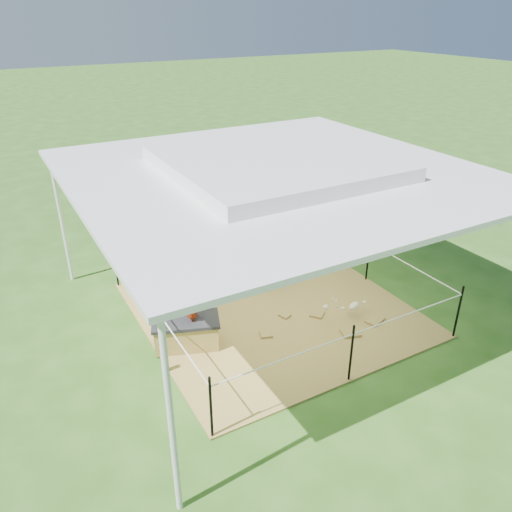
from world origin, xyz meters
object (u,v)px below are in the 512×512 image
pony (267,268)px  picnic_table_far (275,144)px  straw_bale (187,334)px  foal (354,305)px  picnic_table_near (197,166)px  woman (189,288)px  trash_barrel (277,172)px  distant_person (207,158)px  green_bottle (164,364)px

pony → picnic_table_far: 9.87m
straw_bale → foal: size_ratio=1.24×
foal → picnic_table_near: 8.90m
woman → trash_barrel: bearing=159.5°
picnic_table_far → distant_person: bearing=-159.1°
picnic_table_far → trash_barrel: bearing=-118.2°
trash_barrel → picnic_table_far: size_ratio=0.43×
picnic_table_far → distant_person: size_ratio=1.59×
woman → picnic_table_near: size_ratio=0.63×
pony → foal: bearing=-137.4°
woman → green_bottle: (-0.65, -0.45, -0.92)m
picnic_table_near → picnic_table_far: picnic_table_far is taller
green_bottle → foal: bearing=-3.1°
straw_bale → woman: size_ratio=0.83×
pony → picnic_table_near: bearing=4.7°
picnic_table_near → distant_person: bearing=-5.1°
green_bottle → trash_barrel: bearing=47.9°
foal → picnic_table_far: (4.44, 10.07, 0.15)m
pony → foal: 1.90m
woman → green_bottle: woman is taller
trash_barrel → picnic_table_near: size_ratio=0.44×
green_bottle → foal: (3.51, -0.19, 0.09)m
straw_bale → picnic_table_near: picnic_table_near is taller
pony → distant_person: distant_person is taller
green_bottle → trash_barrel: (6.17, 6.82, 0.25)m
green_bottle → woman: bearing=34.7°
pony → trash_barrel: size_ratio=1.11×
green_bottle → picnic_table_far: picnic_table_far is taller
green_bottle → straw_bale: bearing=39.3°
foal → picnic_table_far: picnic_table_far is taller
trash_barrel → picnic_table_near: bearing=135.6°
foal → picnic_table_far: 11.01m
woman → foal: (2.86, -0.64, -0.83)m
pony → picnic_table_far: bearing=-15.0°
foal → distant_person: (1.16, 8.96, 0.36)m
green_bottle → picnic_table_far: size_ratio=0.14×
picnic_table_near → picnic_table_far: size_ratio=0.99×
trash_barrel → distant_person: distant_person is taller
picnic_table_far → straw_bale: bearing=-125.9°
pony → trash_barrel: 6.34m
distant_person → picnic_table_near: bearing=7.9°
woman → trash_barrel: (5.52, 6.37, -0.67)m
woman → distant_person: size_ratio=0.99×
straw_bale → green_bottle: (-0.55, -0.45, -0.08)m
straw_bale → picnic_table_far: 11.99m
pony → picnic_table_near: size_ratio=0.48×
straw_bale → picnic_table_far: (7.41, 9.43, 0.15)m
foal → picnic_table_far: bearing=44.6°
pony → picnic_table_far: size_ratio=0.48×
distant_person → woman: bearing=58.4°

